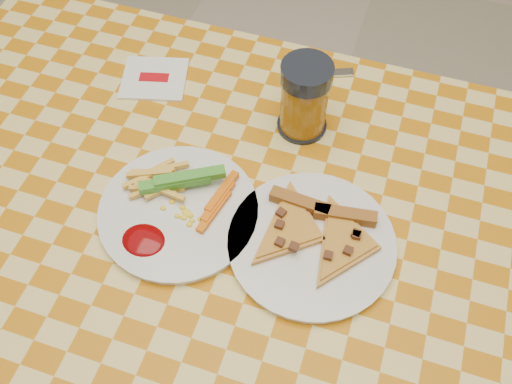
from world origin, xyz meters
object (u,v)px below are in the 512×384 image
at_px(table, 235,255).
at_px(plate_left, 179,212).
at_px(plate_right, 311,244).
at_px(drink_glass, 304,99).

distance_m(table, plate_left, 0.12).
distance_m(table, plate_right, 0.14).
bearing_deg(table, plate_left, 177.15).
xyz_separation_m(table, drink_glass, (0.04, 0.24, 0.14)).
relative_size(table, plate_left, 5.22).
xyz_separation_m(table, plate_left, (-0.09, 0.00, 0.08)).
xyz_separation_m(plate_right, drink_glass, (-0.08, 0.23, 0.06)).
height_order(plate_left, plate_right, same).
height_order(table, drink_glass, drink_glass).
distance_m(table, drink_glass, 0.28).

